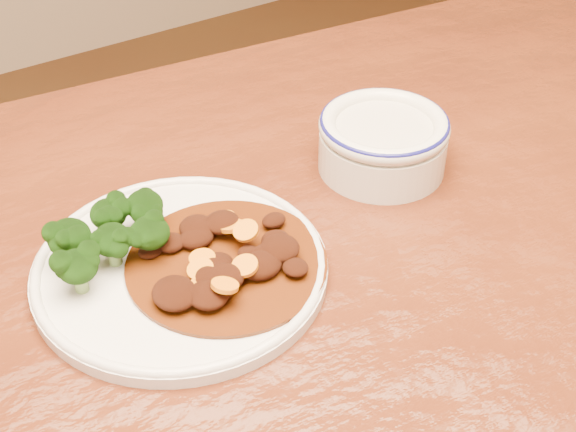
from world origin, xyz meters
TOP-DOWN VIEW (x-y plane):
  - dining_table at (-0.00, 0.00)m, footprint 1.58×1.05m
  - dinner_plate at (-0.05, 0.07)m, footprint 0.27×0.27m
  - broccoli_florets at (-0.10, 0.12)m, footprint 0.12×0.09m
  - mince_stew at (-0.03, 0.04)m, footprint 0.18×0.18m
  - dip_bowl at (0.20, 0.11)m, footprint 0.14×0.14m

SIDE VIEW (x-z plane):
  - dining_table at x=0.00m, z-range 0.30..1.05m
  - dinner_plate at x=-0.05m, z-range 0.75..0.77m
  - mince_stew at x=-0.03m, z-range 0.76..0.79m
  - dip_bowl at x=0.20m, z-range 0.75..0.82m
  - broccoli_florets at x=-0.10m, z-range 0.77..0.81m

